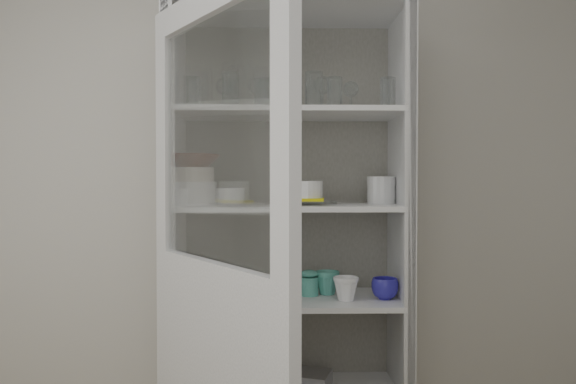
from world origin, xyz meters
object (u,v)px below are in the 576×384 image
(goblet_0, at_px, (225,95))
(pantry_cabinet, at_px, (288,276))
(white_ramekin, at_px, (303,189))
(white_canister, at_px, (199,280))
(goblet_2, at_px, (322,93))
(grey_bowl_stack, at_px, (381,190))
(plate_stack_back, at_px, (221,196))
(mug_blue, at_px, (385,289))
(measuring_cups, at_px, (233,296))
(cream_dish, at_px, (234,379))
(goblet_1, at_px, (257,94))
(terracotta_bowl, at_px, (191,161))
(mug_white, at_px, (346,289))
(cupboard_door, at_px, (215,332))
(mug_teal, at_px, (327,283))
(yellow_trivet, at_px, (303,199))
(cream_bowl, at_px, (191,175))
(tin_box, at_px, (305,379))
(glass_platter, at_px, (303,203))
(goblet_3, at_px, (351,96))
(plate_stack_front, at_px, (191,193))
(teal_jar, at_px, (309,285))

(goblet_0, bearing_deg, pantry_cabinet, -11.70)
(white_ramekin, xyz_separation_m, white_canister, (-0.45, 0.03, -0.39))
(goblet_2, relative_size, grey_bowl_stack, 1.48)
(plate_stack_back, distance_m, mug_blue, 0.82)
(measuring_cups, bearing_deg, cream_dish, 91.78)
(goblet_1, xyz_separation_m, terracotta_bowl, (-0.27, -0.13, -0.30))
(plate_stack_back, relative_size, mug_blue, 1.83)
(mug_white, bearing_deg, goblet_1, 141.96)
(cupboard_door, xyz_separation_m, mug_teal, (0.43, 0.64, 0.04))
(yellow_trivet, bearing_deg, mug_white, -21.19)
(white_ramekin, distance_m, cream_dish, 0.88)
(cream_bowl, bearing_deg, tin_box, 7.58)
(goblet_1, height_order, cream_bowl, goblet_1)
(white_ramekin, height_order, white_canister, white_ramekin)
(cupboard_door, distance_m, glass_platter, 0.77)
(white_canister, bearing_deg, cupboard_door, -77.44)
(mug_blue, xyz_separation_m, tin_box, (-0.34, 0.08, -0.41))
(goblet_2, distance_m, glass_platter, 0.50)
(goblet_2, relative_size, mug_white, 1.70)
(cupboard_door, bearing_deg, white_ramekin, 117.68)
(goblet_3, relative_size, mug_teal, 1.46)
(white_canister, relative_size, tin_box, 0.65)
(cupboard_door, xyz_separation_m, white_canister, (-0.14, 0.61, 0.06))
(plate_stack_front, relative_size, cream_bowl, 1.11)
(plate_stack_back, height_order, cream_bowl, cream_bowl)
(mug_blue, bearing_deg, goblet_2, 134.37)
(mug_blue, relative_size, cream_dish, 0.52)
(cream_bowl, bearing_deg, goblet_3, 12.06)
(cream_bowl, distance_m, mug_white, 0.81)
(grey_bowl_stack, height_order, measuring_cups, grey_bowl_stack)
(terracotta_bowl, distance_m, cream_dish, 0.97)
(goblet_2, bearing_deg, goblet_1, -178.13)
(terracotta_bowl, height_order, grey_bowl_stack, terracotta_bowl)
(goblet_0, bearing_deg, yellow_trivet, -22.43)
(glass_platter, bearing_deg, yellow_trivet, 0.00)
(terracotta_bowl, distance_m, white_ramekin, 0.49)
(white_canister, bearing_deg, yellow_trivet, -4.40)
(plate_stack_front, relative_size, mug_white, 2.00)
(yellow_trivet, bearing_deg, measuring_cups, -168.16)
(yellow_trivet, height_order, measuring_cups, yellow_trivet)
(cupboard_door, xyz_separation_m, terracotta_bowl, (-0.16, 0.55, 0.57))
(goblet_0, height_order, yellow_trivet, goblet_0)
(pantry_cabinet, distance_m, measuring_cups, 0.28)
(cupboard_door, relative_size, cream_dish, 9.08)
(goblet_0, distance_m, white_canister, 0.83)
(goblet_2, bearing_deg, goblet_3, 5.58)
(mug_white, distance_m, teal_jar, 0.18)
(goblet_1, height_order, yellow_trivet, goblet_1)
(goblet_2, bearing_deg, mug_white, -64.35)
(cupboard_door, relative_size, terracotta_bowl, 8.73)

